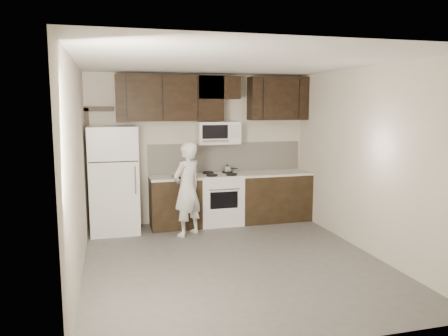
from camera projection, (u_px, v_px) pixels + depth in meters
name	position (u px, v px, depth m)	size (l,w,h in m)	color
floor	(234.00, 261.00, 6.05)	(4.50, 4.50, 0.00)	#585653
back_wall	(200.00, 149.00, 8.00)	(4.00, 4.00, 0.00)	beige
ceiling	(234.00, 62.00, 5.66)	(4.50, 4.50, 0.00)	white
counter_run	(236.00, 198.00, 7.99)	(2.95, 0.64, 0.91)	black
stove	(220.00, 199.00, 7.91)	(0.76, 0.66, 0.94)	white
backsplash	(226.00, 157.00, 8.14)	(2.90, 0.02, 0.54)	silver
upper_cabinets	(213.00, 97.00, 7.75)	(3.48, 0.35, 0.78)	black
microwave	(218.00, 133.00, 7.85)	(0.76, 0.42, 0.40)	white
refrigerator	(114.00, 180.00, 7.33)	(0.80, 0.76, 1.80)	white
door_trim	(91.00, 158.00, 7.49)	(0.50, 0.08, 2.12)	black
saucepan	(227.00, 169.00, 8.03)	(0.27, 0.16, 0.15)	silver
baking_tray	(185.00, 176.00, 7.55)	(0.36, 0.27, 0.02)	black
pizza	(184.00, 175.00, 7.55)	(0.24, 0.24, 0.02)	beige
person	(187.00, 189.00, 7.16)	(0.57, 0.37, 1.56)	white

